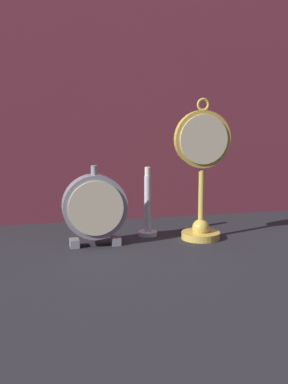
{
  "coord_description": "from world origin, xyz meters",
  "views": [
    {
      "loc": [
        -0.27,
        -1.07,
        0.33
      ],
      "look_at": [
        0.0,
        0.08,
        0.12
      ],
      "focal_mm": 50.0,
      "sensor_mm": 36.0,
      "label": 1
    }
  ],
  "objects": [
    {
      "name": "ground_plane",
      "position": [
        0.0,
        0.0,
        0.0
      ],
      "size": [
        4.0,
        4.0,
        0.0
      ],
      "primitive_type": "plane",
      "color": "#232328"
    },
    {
      "name": "brass_candlestick",
      "position": [
        0.02,
        0.14,
        0.06
      ],
      "size": [
        0.05,
        0.05,
        0.17
      ],
      "color": "silver",
      "rests_on": "ground_plane"
    },
    {
      "name": "pocket_watch_on_stand",
      "position": [
        0.14,
        0.08,
        0.15
      ],
      "size": [
        0.13,
        0.09,
        0.33
      ],
      "color": "gold",
      "rests_on": "ground_plane"
    },
    {
      "name": "fabric_backdrop_drape",
      "position": [
        0.0,
        0.33,
        0.39
      ],
      "size": [
        1.33,
        0.01,
        0.78
      ],
      "primitive_type": "cube",
      "color": "brown",
      "rests_on": "ground_plane"
    },
    {
      "name": "mantel_clock_silver",
      "position": [
        -0.11,
        0.07,
        0.09
      ],
      "size": [
        0.14,
        0.04,
        0.18
      ],
      "color": "gray",
      "rests_on": "ground_plane"
    }
  ]
}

